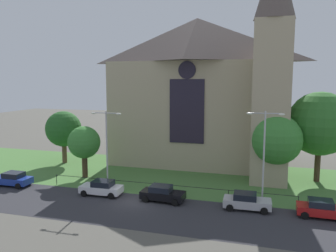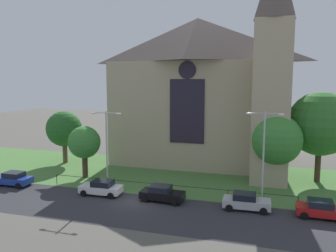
% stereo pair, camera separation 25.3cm
% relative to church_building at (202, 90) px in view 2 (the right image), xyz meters
% --- Properties ---
extents(ground, '(160.00, 160.00, 0.00)m').
position_rel_church_building_xyz_m(ground, '(-2.95, -7.35, -10.27)').
color(ground, '#56544C').
extents(road_asphalt, '(120.00, 8.00, 0.01)m').
position_rel_church_building_xyz_m(road_asphalt, '(-2.95, -19.35, -10.27)').
color(road_asphalt, '#2D2D33').
rests_on(road_asphalt, ground).
extents(grass_verge, '(120.00, 20.00, 0.01)m').
position_rel_church_building_xyz_m(grass_verge, '(-2.95, -9.35, -10.27)').
color(grass_verge, '#477538').
rests_on(grass_verge, ground).
extents(church_building, '(23.20, 16.20, 26.00)m').
position_rel_church_building_xyz_m(church_building, '(0.00, 0.00, 0.00)').
color(church_building, tan).
rests_on(church_building, ground).
extents(iron_railing, '(25.36, 0.07, 1.13)m').
position_rel_church_building_xyz_m(iron_railing, '(-0.77, -14.85, -9.32)').
color(iron_railing, black).
rests_on(iron_railing, ground).
extents(tree_right_near, '(5.52, 5.52, 7.94)m').
position_rel_church_building_xyz_m(tree_right_near, '(9.93, -8.45, -5.12)').
color(tree_right_near, brown).
rests_on(tree_right_near, ground).
extents(tree_left_near, '(3.85, 3.85, 6.18)m').
position_rel_church_building_xyz_m(tree_left_near, '(-11.92, -11.26, -6.08)').
color(tree_left_near, '#423021').
rests_on(tree_left_near, ground).
extents(tree_left_far, '(4.94, 4.94, 7.31)m').
position_rel_church_building_xyz_m(tree_left_far, '(-18.35, -5.63, -5.47)').
color(tree_left_far, brown).
rests_on(tree_left_far, ground).
extents(tree_right_far, '(7.21, 7.21, 10.32)m').
position_rel_church_building_xyz_m(tree_right_far, '(14.62, -5.40, -3.58)').
color(tree_right_far, '#423021').
rests_on(tree_right_far, ground).
extents(streetlamp_near, '(3.37, 0.26, 8.41)m').
position_rel_church_building_xyz_m(streetlamp_near, '(-7.12, -14.95, -4.94)').
color(streetlamp_near, '#B2B2B7').
rests_on(streetlamp_near, ground).
extents(streetlamp_far, '(3.37, 0.26, 8.80)m').
position_rel_church_building_xyz_m(streetlamp_far, '(8.69, -14.95, -4.73)').
color(streetlamp_far, '#B2B2B7').
rests_on(streetlamp_far, ground).
extents(parked_car_blue, '(4.22, 2.06, 1.51)m').
position_rel_church_building_xyz_m(parked_car_blue, '(-17.88, -16.49, -9.53)').
color(parked_car_blue, '#1E3899').
rests_on(parked_car_blue, ground).
extents(parked_car_white, '(4.24, 2.11, 1.51)m').
position_rel_church_building_xyz_m(parked_car_white, '(-7.00, -16.57, -9.53)').
color(parked_car_white, silver).
rests_on(parked_car_white, ground).
extents(parked_car_black, '(4.27, 2.17, 1.51)m').
position_rel_church_building_xyz_m(parked_car_black, '(-0.57, -16.52, -9.53)').
color(parked_car_black, black).
rests_on(parked_car_black, ground).
extents(parked_car_silver, '(4.25, 2.12, 1.51)m').
position_rel_church_building_xyz_m(parked_car_silver, '(7.36, -16.44, -9.53)').
color(parked_car_silver, '#B7B7BC').
rests_on(parked_car_silver, ground).
extents(parked_car_red, '(4.24, 2.10, 1.51)m').
position_rel_church_building_xyz_m(parked_car_red, '(13.63, -16.51, -9.53)').
color(parked_car_red, '#B21919').
rests_on(parked_car_red, ground).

